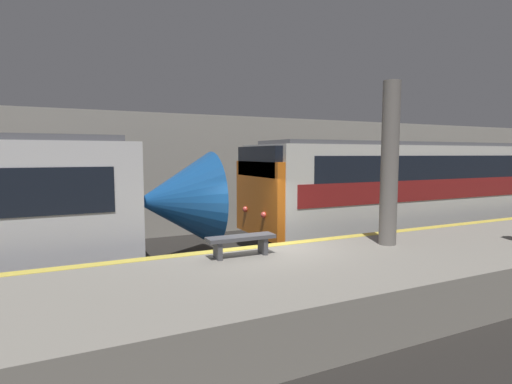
% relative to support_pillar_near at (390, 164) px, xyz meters
% --- Properties ---
extents(ground_plane, '(120.00, 120.00, 0.00)m').
position_rel_support_pillar_near_xyz_m(ground_plane, '(-2.87, 1.26, -2.95)').
color(ground_plane, '#282623').
extents(platform, '(40.00, 3.87, 1.01)m').
position_rel_support_pillar_near_xyz_m(platform, '(-2.87, -0.67, -2.45)').
color(platform, gray).
rests_on(platform, ground).
extents(station_rear_barrier, '(50.00, 0.15, 4.74)m').
position_rel_support_pillar_near_xyz_m(station_rear_barrier, '(-2.87, 8.06, -0.58)').
color(station_rear_barrier, '#9E998E').
rests_on(station_rear_barrier, ground).
extents(support_pillar_near, '(0.41, 0.41, 3.90)m').
position_rel_support_pillar_near_xyz_m(support_pillar_near, '(0.00, 0.00, 0.00)').
color(support_pillar_near, slate).
rests_on(support_pillar_near, platform).
extents(train_boxy, '(18.97, 3.00, 3.62)m').
position_rel_support_pillar_near_xyz_m(train_boxy, '(7.71, 3.86, -1.09)').
color(train_boxy, black).
rests_on(train_boxy, ground).
extents(platform_bench, '(1.50, 0.40, 0.45)m').
position_rel_support_pillar_near_xyz_m(platform_bench, '(-3.67, 0.46, -1.61)').
color(platform_bench, '#4C4C51').
rests_on(platform_bench, platform).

